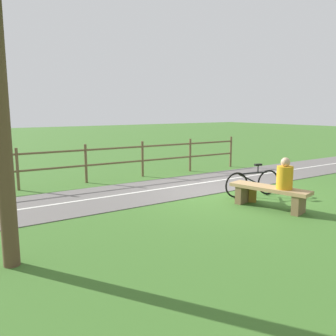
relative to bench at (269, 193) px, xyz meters
The scene contains 8 objects.
ground_plane 1.64m from the bench, 12.47° to the right, with size 80.00×80.00×0.00m, color #3D6B28.
paved_path 4.78m from the bench, 50.05° to the left, with size 2.52×36.00×0.02m, color #66605E.
path_centre_line 4.78m from the bench, 50.05° to the left, with size 0.10×32.00×0.00m, color silver.
bench is the anchor object (origin of this frame).
person_seated 0.56m from the bench, 167.37° to the right, with size 0.42×0.42×0.70m.
bicycle 1.14m from the bench, 29.90° to the right, with size 0.43×1.60×0.84m.
backpack 0.67m from the bench, 12.87° to the right, with size 0.32×0.32×0.41m.
fence_roadside 6.12m from the bench, 32.49° to the left, with size 0.86×13.73×1.19m.
Camera 1 is at (-6.62, 6.70, 2.22)m, focal length 37.63 mm.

